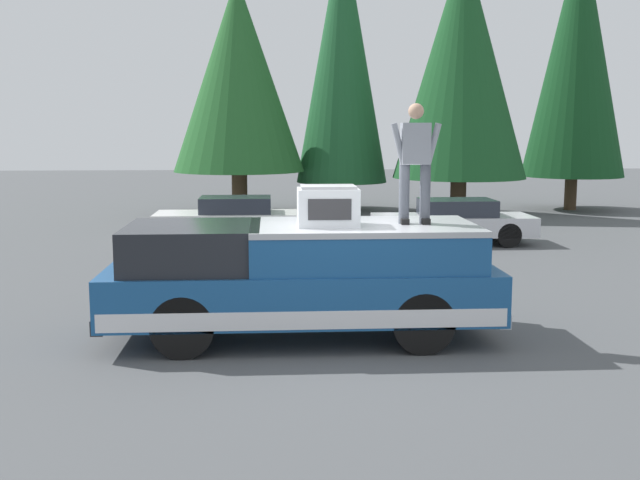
{
  "coord_description": "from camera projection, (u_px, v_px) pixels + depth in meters",
  "views": [
    {
      "loc": [
        -10.32,
        0.84,
        3.01
      ],
      "look_at": [
        0.97,
        0.12,
        1.35
      ],
      "focal_mm": 43.3,
      "sensor_mm": 36.0,
      "label": 1
    }
  ],
  "objects": [
    {
      "name": "ground_plane",
      "position": [
        333.0,
        346.0,
        10.68
      ],
      "size": [
        90.0,
        90.0,
        0.0
      ],
      "primitive_type": "plane",
      "color": "#4C4F51"
    },
    {
      "name": "pickup_truck",
      "position": [
        302.0,
        278.0,
        11.0
      ],
      "size": [
        2.01,
        5.54,
        1.65
      ],
      "color": "navy",
      "rests_on": "ground"
    },
    {
      "name": "compressor_unit",
      "position": [
        328.0,
        206.0,
        10.7
      ],
      "size": [
        0.65,
        0.84,
        0.56
      ],
      "color": "silver",
      "rests_on": "pickup_truck"
    },
    {
      "name": "person_on_truck_bed",
      "position": [
        415.0,
        160.0,
        10.85
      ],
      "size": [
        0.29,
        0.72,
        1.69
      ],
      "color": "#4C515B",
      "rests_on": "pickup_truck"
    },
    {
      "name": "parked_car_silver",
      "position": [
        454.0,
        222.0,
        20.03
      ],
      "size": [
        1.64,
        4.1,
        1.16
      ],
      "color": "silver",
      "rests_on": "ground"
    },
    {
      "name": "parked_car_white",
      "position": [
        233.0,
        218.0,
        20.73
      ],
      "size": [
        1.64,
        4.1,
        1.16
      ],
      "color": "white",
      "rests_on": "ground"
    },
    {
      "name": "conifer_far_left",
      "position": [
        577.0,
        52.0,
        27.59
      ],
      "size": [
        3.65,
        3.65,
        10.14
      ],
      "color": "#4C3826",
      "rests_on": "ground"
    },
    {
      "name": "conifer_left",
      "position": [
        462.0,
        62.0,
        25.8
      ],
      "size": [
        4.51,
        4.51,
        9.08
      ],
      "color": "#4C3826",
      "rests_on": "ground"
    },
    {
      "name": "conifer_center_left",
      "position": [
        342.0,
        54.0,
        27.57
      ],
      "size": [
        3.29,
        3.29,
        10.23
      ],
      "color": "#4C3826",
      "rests_on": "ground"
    },
    {
      "name": "conifer_center_right",
      "position": [
        238.0,
        75.0,
        26.44
      ],
      "size": [
        4.53,
        4.53,
        8.09
      ],
      "color": "#4C3826",
      "rests_on": "ground"
    }
  ]
}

